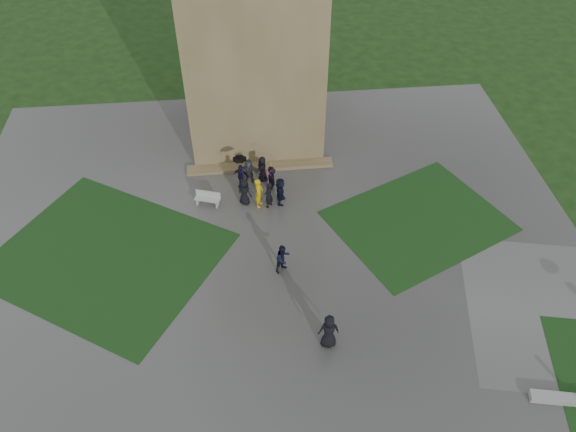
{
  "coord_description": "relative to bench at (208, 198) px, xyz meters",
  "views": [
    {
      "loc": [
        -0.96,
        -16.65,
        21.85
      ],
      "look_at": [
        1.16,
        4.89,
        1.2
      ],
      "focal_mm": 35.0,
      "sensor_mm": 36.0,
      "label": 1
    }
  ],
  "objects": [
    {
      "name": "lawn_inset_right",
      "position": [
        11.69,
        -2.57,
        -0.43
      ],
      "size": [
        11.12,
        10.15,
        0.01
      ],
      "primitive_type": "cube",
      "rotation": [
        0.0,
        0.0,
        0.44
      ],
      "color": "black",
      "rests_on": "plaza"
    },
    {
      "name": "bench",
      "position": [
        0.0,
        0.0,
        0.0
      ],
      "size": [
        1.54,
        0.89,
        0.85
      ],
      "rotation": [
        0.0,
        0.0,
        -0.32
      ],
      "color": "#ACADA8",
      "rests_on": "plaza"
    },
    {
      "name": "plaza",
      "position": [
        3.19,
        -5.57,
        -0.45
      ],
      "size": [
        34.0,
        34.0,
        0.02
      ],
      "primitive_type": "cube",
      "color": "#3C3C39",
      "rests_on": "ground"
    },
    {
      "name": "pedestrian_near",
      "position": [
        5.46,
        -10.01,
        0.53
      ],
      "size": [
        0.96,
        0.66,
        1.94
      ],
      "primitive_type": "imported",
      "rotation": [
        0.0,
        0.0,
        3.13
      ],
      "color": "black",
      "rests_on": "plaza"
    },
    {
      "name": "pedestrian_mid",
      "position": [
        3.84,
        -5.39,
        0.42
      ],
      "size": [
        0.95,
        0.88,
        1.7
      ],
      "primitive_type": "imported",
      "rotation": [
        0.0,
        0.0,
        0.65
      ],
      "color": "black",
      "rests_on": "plaza"
    },
    {
      "name": "ground",
      "position": [
        3.19,
        -7.57,
        -0.46
      ],
      "size": [
        120.0,
        120.0,
        0.0
      ],
      "primitive_type": "plane",
      "color": "black"
    },
    {
      "name": "visitor_cluster",
      "position": [
        3.11,
        0.56,
        0.75
      ],
      "size": [
        3.06,
        3.5,
        2.54
      ],
      "color": "black",
      "rests_on": "plaza"
    },
    {
      "name": "tower_plinth",
      "position": [
        3.19,
        3.03,
        -0.33
      ],
      "size": [
        9.0,
        0.8,
        0.22
      ],
      "primitive_type": "cube",
      "color": "brown",
      "rests_on": "plaza"
    },
    {
      "name": "lawn_inset_left",
      "position": [
        -5.31,
        -3.57,
        -0.43
      ],
      "size": [
        14.1,
        13.46,
        0.01
      ],
      "primitive_type": "cube",
      "rotation": [
        0.0,
        0.0,
        -0.56
      ],
      "color": "black",
      "rests_on": "plaza"
    }
  ]
}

